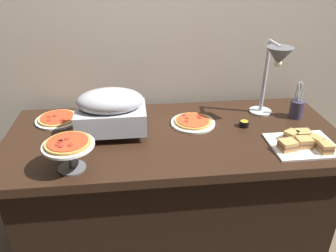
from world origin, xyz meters
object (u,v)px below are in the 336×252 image
(chafing_dish, at_px, (111,110))
(sandwich_platter, at_px, (303,143))
(heat_lamp, at_px, (276,63))
(pizza_plate_front, at_px, (58,119))
(pizza_plate_raised_stand, at_px, (69,147))
(utensil_holder, at_px, (297,108))
(sauce_cup_near, at_px, (244,123))
(pizza_plate_center, at_px, (193,122))

(chafing_dish, xyz_separation_m, sandwich_platter, (1.01, -0.24, -0.13))
(heat_lamp, relative_size, pizza_plate_front, 1.77)
(pizza_plate_front, bearing_deg, heat_lamp, -6.23)
(pizza_plate_raised_stand, height_order, utensil_holder, utensil_holder)
(sauce_cup_near, bearing_deg, chafing_dish, -179.09)
(sauce_cup_near, bearing_deg, utensil_holder, 13.52)
(sauce_cup_near, bearing_deg, heat_lamp, 19.96)
(chafing_dish, bearing_deg, sandwich_platter, -13.64)
(pizza_plate_center, distance_m, sauce_cup_near, 0.30)
(pizza_plate_center, relative_size, sandwich_platter, 0.77)
(chafing_dish, bearing_deg, pizza_plate_center, 9.44)
(pizza_plate_center, bearing_deg, heat_lamp, -0.80)
(heat_lamp, bearing_deg, sandwich_platter, -77.10)
(chafing_dish, bearing_deg, sauce_cup_near, 0.91)
(utensil_holder, bearing_deg, sauce_cup_near, -166.48)
(pizza_plate_front, distance_m, utensil_holder, 1.47)
(pizza_plate_front, bearing_deg, pizza_plate_center, -9.26)
(chafing_dish, height_order, pizza_plate_raised_stand, chafing_dish)
(pizza_plate_front, relative_size, sandwich_platter, 0.77)
(heat_lamp, distance_m, pizza_plate_front, 1.33)
(pizza_plate_raised_stand, distance_m, utensil_holder, 1.37)
(pizza_plate_raised_stand, relative_size, sandwich_platter, 0.70)
(pizza_plate_raised_stand, bearing_deg, chafing_dish, 59.75)
(pizza_plate_center, relative_size, sauce_cup_near, 4.62)
(chafing_dish, height_order, sandwich_platter, chafing_dish)
(heat_lamp, relative_size, sauce_cup_near, 8.19)
(pizza_plate_center, bearing_deg, utensil_holder, 1.70)
(pizza_plate_front, relative_size, utensil_holder, 1.16)
(pizza_plate_front, bearing_deg, sauce_cup_near, -10.20)
(chafing_dish, height_order, pizza_plate_front, chafing_dish)
(pizza_plate_front, xyz_separation_m, pizza_plate_raised_stand, (0.16, -0.53, 0.11))
(pizza_plate_front, height_order, sauce_cup_near, sauce_cup_near)
(heat_lamp, relative_size, pizza_plate_raised_stand, 1.95)
(chafing_dish, height_order, pizza_plate_center, chafing_dish)
(heat_lamp, height_order, sauce_cup_near, heat_lamp)
(sauce_cup_near, bearing_deg, pizza_plate_front, 169.80)
(pizza_plate_center, height_order, utensil_holder, utensil_holder)
(chafing_dish, relative_size, utensil_holder, 1.66)
(chafing_dish, relative_size, sandwich_platter, 1.10)
(pizza_plate_front, bearing_deg, sandwich_platter, -18.69)
(pizza_plate_raised_stand, xyz_separation_m, utensil_holder, (1.31, 0.41, -0.06))
(sandwich_platter, bearing_deg, pizza_plate_center, 148.76)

